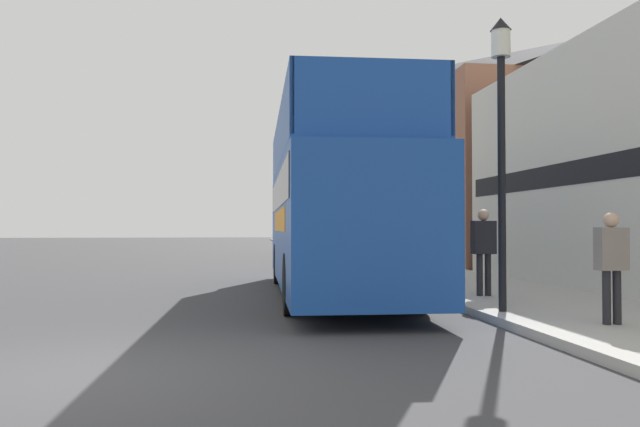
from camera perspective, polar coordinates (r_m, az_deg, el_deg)
ground_plane at (r=27.81m, az=-11.17°, el=-4.45°), size 144.00×144.00×0.00m
sidewalk at (r=25.43m, az=5.72°, el=-4.61°), size 3.57×108.00×0.14m
brick_terrace_rear at (r=31.11m, az=12.48°, el=4.72°), size 6.00×17.92×9.57m
tour_bus at (r=14.19m, az=1.26°, el=-0.09°), size 2.84×10.43×4.10m
parked_car_ahead_of_bus at (r=22.65m, az=-0.28°, el=-3.57°), size 1.91×4.52×1.36m
pedestrian_second at (r=9.98m, az=25.09°, el=-3.62°), size 0.42×0.23×1.62m
pedestrian_third at (r=13.27m, az=14.73°, el=-2.68°), size 0.47×0.26×1.78m
lamp_post_nearest at (r=11.06m, az=16.24°, el=9.13°), size 0.35×0.35×4.95m
lamp_post_second at (r=19.97m, az=6.18°, el=3.36°), size 0.35×0.35×4.35m
lamp_post_third at (r=29.16m, az=1.51°, el=2.73°), size 0.35×0.35×5.04m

